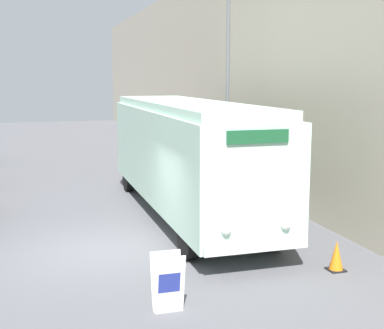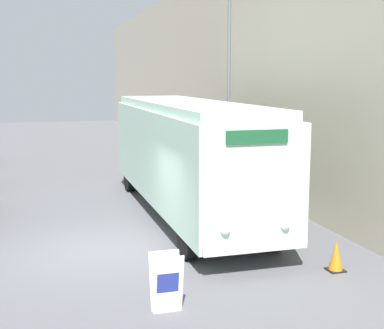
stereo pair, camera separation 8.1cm
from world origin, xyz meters
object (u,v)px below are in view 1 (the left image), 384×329
at_px(vintage_bus, 186,152).
at_px(sign_board, 168,283).
at_px(streetlamp, 228,57).
at_px(traffic_cone, 336,256).

xyz_separation_m(vintage_bus, sign_board, (-2.21, -6.49, -1.43)).
distance_m(sign_board, streetlamp, 10.69).
bearing_deg(vintage_bus, traffic_cone, -72.22).
height_order(vintage_bus, streetlamp, streetlamp).
bearing_deg(sign_board, streetlamp, 63.41).
bearing_deg(sign_board, traffic_cone, 12.77).
bearing_deg(traffic_cone, streetlamp, 87.27).
xyz_separation_m(vintage_bus, traffic_cone, (1.79, -5.59, -1.62)).
relative_size(sign_board, streetlamp, 0.14).
xyz_separation_m(streetlamp, traffic_cone, (-0.37, -7.83, -4.52)).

